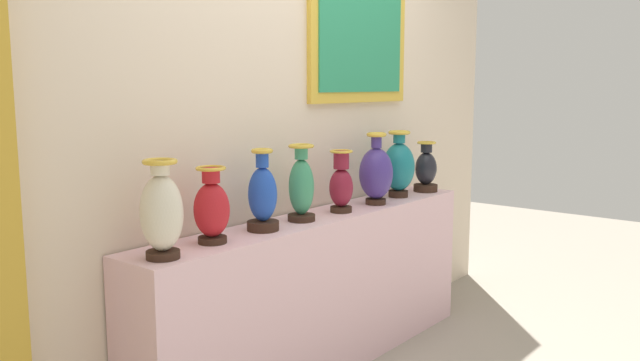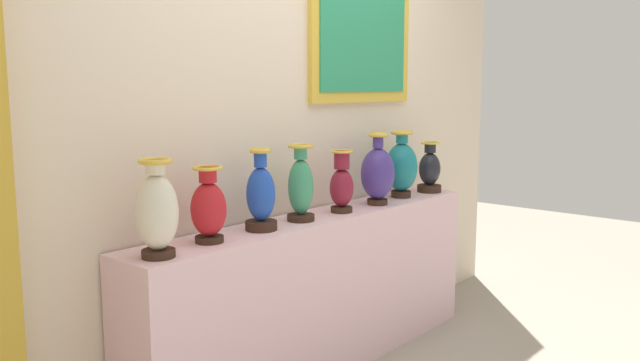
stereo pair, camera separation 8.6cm
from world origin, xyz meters
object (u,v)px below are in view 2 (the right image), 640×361
vase_teal (401,167)px  vase_onyx (430,170)px  vase_crimson (209,208)px  vase_ivory (157,211)px  vase_indigo (378,173)px  vase_burgundy (342,184)px  vase_sapphire (261,196)px  vase_jade (301,186)px

vase_teal → vase_onyx: 0.28m
vase_crimson → vase_ivory: bearing=-172.2°
vase_teal → vase_onyx: (0.28, -0.03, -0.05)m
vase_indigo → vase_onyx: bearing=0.6°
vase_crimson → vase_burgundy: 0.88m
vase_burgundy → vase_onyx: size_ratio=1.04×
vase_ivory → vase_sapphire: vase_ivory is taller
vase_crimson → vase_burgundy: bearing=-0.9°
vase_jade → vase_burgundy: size_ratio=1.16×
vase_burgundy → vase_indigo: vase_indigo is taller
vase_burgundy → vase_sapphire: bearing=178.3°
vase_crimson → vase_onyx: (1.75, -0.02, -0.01)m
vase_jade → vase_onyx: 1.17m
vase_jade → vase_indigo: bearing=-3.0°
vase_ivory → vase_jade: size_ratio=1.02×
vase_sapphire → vase_jade: (0.27, 0.00, 0.01)m
vase_burgundy → vase_onyx: vase_burgundy is taller
vase_crimson → vase_jade: size_ratio=0.86×
vase_burgundy → vase_indigo: size_ratio=0.81×
vase_ivory → vase_indigo: bearing=0.4°
vase_jade → vase_sapphire: bearing=-179.9°
vase_crimson → vase_teal: bearing=0.1°
vase_crimson → vase_onyx: vase_crimson is taller
vase_crimson → vase_indigo: 1.19m
vase_ivory → vase_jade: bearing=2.8°
vase_sapphire → vase_onyx: size_ratio=1.20×
vase_ivory → vase_teal: 1.76m
vase_ivory → vase_indigo: vase_indigo is taller
vase_ivory → vase_crimson: bearing=7.8°
vase_jade → vase_burgundy: (0.30, -0.02, -0.02)m
vase_sapphire → vase_teal: size_ratio=0.95×
vase_onyx → vase_sapphire: bearing=179.0°
vase_jade → vase_indigo: size_ratio=0.94×
vase_ivory → vase_burgundy: bearing=1.2°
vase_sapphire → vase_teal: bearing=0.0°
vase_ivory → vase_burgundy: size_ratio=1.18×
vase_sapphire → vase_ivory: bearing=-176.0°
vase_ivory → vase_crimson: size_ratio=1.18×
vase_ivory → vase_teal: bearing=1.4°
vase_sapphire → vase_jade: size_ratio=1.00×
vase_sapphire → vase_indigo: 0.88m
vase_indigo → vase_ivory: bearing=-179.6°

